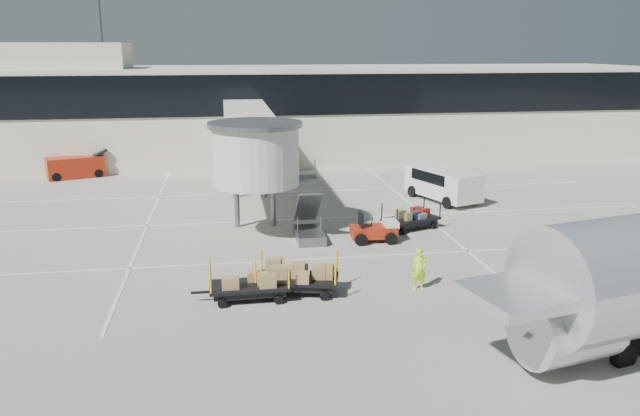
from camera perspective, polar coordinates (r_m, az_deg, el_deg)
The scene contains 11 objects.
ground at distance 27.84m, azimuth 3.31°, elevation -5.85°, with size 140.00×140.00×0.00m, color #B4B0A1.
lane_markings at distance 36.48m, azimuth -0.77°, elevation -0.85°, with size 40.00×30.00×0.02m.
terminal at distance 55.96m, azimuth -3.46°, elevation 8.78°, with size 64.00×12.11×15.20m.
jet_bridge at distance 38.18m, azimuth -6.36°, elevation 6.31°, with size 5.70×20.40×6.03m.
baggage_tug at distance 32.01m, azimuth 5.05°, elevation -2.09°, with size 2.40×1.56×1.55m.
suitcase_cart at distance 34.51m, azimuth 8.35°, elevation -1.00°, with size 3.80×2.54×1.48m.
box_cart_near at distance 25.41m, azimuth -2.32°, elevation -6.33°, with size 4.13×2.32×1.58m.
box_cart_far at distance 24.83m, azimuth -6.75°, elevation -7.18°, with size 3.84×1.61×1.50m.
ground_worker at distance 25.91m, azimuth 9.07°, elevation -5.54°, with size 0.64×0.42×1.75m, color #BAFF1A.
minivan at distance 41.10m, azimuth 11.04°, elevation 2.37°, with size 3.86×5.78×2.03m.
belt_loader at distance 51.02m, azimuth -21.41°, elevation 3.50°, with size 4.66×3.02×2.11m.
Camera 1 is at (-5.57, -25.50, 9.68)m, focal length 35.00 mm.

